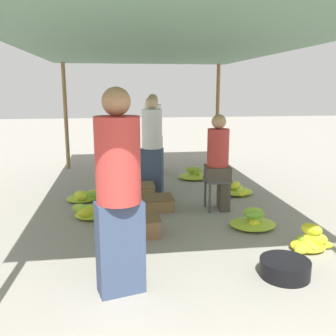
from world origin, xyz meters
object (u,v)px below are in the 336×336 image
Objects in this scene: stool at (217,185)px; banana_pile_left_1 at (85,197)px; vendor_foreground at (119,191)px; vendor_seated at (219,161)px; banana_pile_right_3 at (237,190)px; shopper_walking_mid at (152,143)px; banana_pile_right_1 at (194,175)px; banana_pile_right_0 at (254,221)px; crate_far at (158,203)px; banana_pile_right_2 at (310,242)px; basin_black at (285,268)px; shopper_walking_far at (153,132)px; crate_near at (141,191)px; crate_mid at (143,225)px; banana_pile_left_0 at (92,212)px.

banana_pile_left_1 is at bearing 161.05° from stool.
banana_pile_left_1 is at bearing 100.86° from vendor_foreground.
banana_pile_right_3 is at bearing 53.71° from vendor_seated.
shopper_walking_mid is (0.57, 3.13, -0.07)m from vendor_foreground.
banana_pile_right_1 reaches higher than banana_pile_right_3.
crate_far is (-1.08, 0.91, 0.00)m from banana_pile_right_0.
shopper_walking_mid reaches higher than banana_pile_right_2.
basin_black is 4.79m from shopper_walking_far.
banana_pile_right_0 is 0.79m from banana_pile_right_2.
stool is 1.27m from crate_near.
banana_pile_left_1 is at bearing 154.61° from crate_far.
basin_black is at bearing -44.38° from crate_mid.
banana_pile_right_3 is 1.21× the size of crate_near.
banana_pile_right_0 is 1.32× the size of crate_near.
shopper_walking_far is at bearing 106.90° from banana_pile_right_2.
shopper_walking_mid reaches higher than banana_pile_right_0.
stool is 0.83× the size of banana_pile_right_2.
crate_mid is at bearing 77.57° from vendor_foreground.
crate_far is 0.26× the size of shopper_walking_far.
banana_pile_right_3 is (1.91, 2.72, -0.82)m from vendor_foreground.
vendor_seated is 2.08m from basin_black.
crate_far is at bearing -94.06° from shopper_walking_far.
banana_pile_right_1 is 1.39m from shopper_walking_mid.
crate_mid is at bearing -98.96° from shopper_walking_mid.
basin_black is at bearing -86.76° from stool.
banana_pile_right_1 is at bearing 41.11° from shopper_walking_mid.
crate_far is at bearing 170.31° from stool.
crate_mid is at bearing -107.42° from crate_far.
shopper_walking_far is at bearing 103.76° from vendor_seated.
vendor_seated is at bearing -53.00° from shopper_walking_mid.
banana_pile_left_0 is at bearing -176.78° from stool.
basin_black is 2.31m from crate_far.
shopper_walking_far is (-0.66, 2.69, 0.11)m from vendor_seated.
banana_pile_left_0 is at bearing 149.93° from banana_pile_right_2.
vendor_seated is 2.94× the size of basin_black.
vendor_foreground is 2.24m from banana_pile_right_2.
banana_pile_right_1 is (0.05, 1.87, -0.64)m from vendor_seated.
vendor_seated is at bearing 5.11° from stool.
crate_mid reaches higher than banana_pile_right_3.
banana_pile_right_2 is (2.01, 0.56, -0.80)m from vendor_foreground.
vendor_foreground is at bearing -102.43° from crate_mid.
shopper_walking_far reaches higher than basin_black.
shopper_walking_far is at bearing 104.62° from banana_pile_right_0.
banana_pile_right_0 is (0.26, -0.77, -0.28)m from stool.
banana_pile_right_1 is at bearing 87.82° from stool.
vendor_foreground is at bearing -178.01° from basin_black.
banana_pile_right_2 is at bearing -40.03° from banana_pile_left_1.
vendor_foreground is 3.77× the size of stool.
vendor_seated is at bearing 92.64° from basin_black.
banana_pile_right_0 is 1.41× the size of crate_mid.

